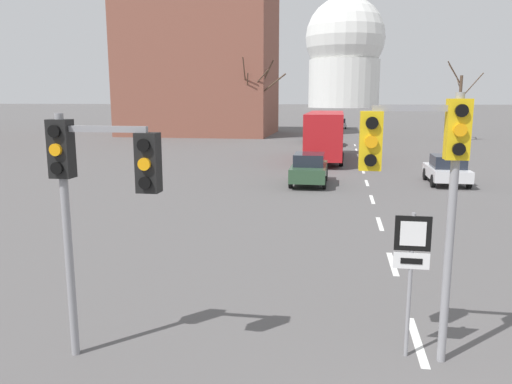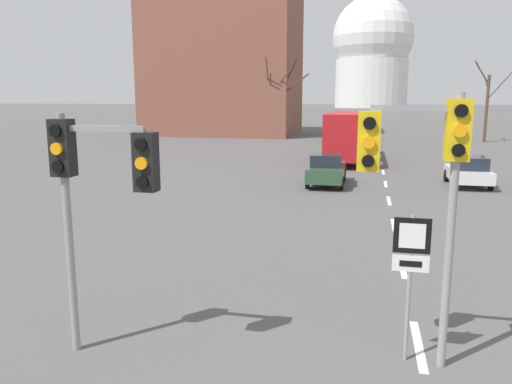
% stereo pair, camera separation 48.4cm
% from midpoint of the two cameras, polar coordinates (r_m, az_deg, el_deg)
% --- Properties ---
extents(lane_stripe_0, '(0.16, 2.00, 0.01)m').
position_cam_midpoint_polar(lane_stripe_0, '(10.10, 16.58, -16.01)').
color(lane_stripe_0, silver).
rests_on(lane_stripe_0, ground_plane).
extents(lane_stripe_1, '(0.16, 2.00, 0.01)m').
position_cam_midpoint_polar(lane_stripe_1, '(14.25, 14.39, -7.94)').
color(lane_stripe_1, silver).
rests_on(lane_stripe_1, ground_plane).
extents(lane_stripe_2, '(0.16, 2.00, 0.01)m').
position_cam_midpoint_polar(lane_stripe_2, '(18.56, 13.25, -3.55)').
color(lane_stripe_2, silver).
rests_on(lane_stripe_2, ground_plane).
extents(lane_stripe_3, '(0.16, 2.00, 0.01)m').
position_cam_midpoint_polar(lane_stripe_3, '(22.95, 12.54, -0.83)').
color(lane_stripe_3, silver).
rests_on(lane_stripe_3, ground_plane).
extents(lane_stripe_4, '(0.16, 2.00, 0.01)m').
position_cam_midpoint_polar(lane_stripe_4, '(27.37, 12.07, 1.02)').
color(lane_stripe_4, silver).
rests_on(lane_stripe_4, ground_plane).
extents(lane_stripe_5, '(0.16, 2.00, 0.01)m').
position_cam_midpoint_polar(lane_stripe_5, '(31.81, 11.72, 2.35)').
color(lane_stripe_5, silver).
rests_on(lane_stripe_5, ground_plane).
extents(lane_stripe_6, '(0.16, 2.00, 0.01)m').
position_cam_midpoint_polar(lane_stripe_6, '(36.27, 11.46, 3.36)').
color(lane_stripe_6, silver).
rests_on(lane_stripe_6, ground_plane).
extents(lane_stripe_7, '(0.16, 2.00, 0.01)m').
position_cam_midpoint_polar(lane_stripe_7, '(40.74, 11.26, 4.14)').
color(lane_stripe_7, silver).
rests_on(lane_stripe_7, ground_plane).
extents(lane_stripe_8, '(0.16, 2.00, 0.01)m').
position_cam_midpoint_polar(lane_stripe_8, '(45.21, 11.09, 4.77)').
color(lane_stripe_8, silver).
rests_on(lane_stripe_8, ground_plane).
extents(lane_stripe_9, '(0.16, 2.00, 0.01)m').
position_cam_midpoint_polar(lane_stripe_9, '(49.69, 10.96, 5.29)').
color(lane_stripe_9, silver).
rests_on(lane_stripe_9, ground_plane).
extents(traffic_signal_centre_tall, '(1.70, 0.34, 4.56)m').
position_cam_midpoint_polar(traffic_signal_centre_tall, '(8.44, 17.14, 3.21)').
color(traffic_signal_centre_tall, gray).
rests_on(traffic_signal_centre_tall, ground_plane).
extents(traffic_signal_near_left, '(1.85, 0.34, 4.23)m').
position_cam_midpoint_polar(traffic_signal_near_left, '(8.67, -19.59, 1.53)').
color(traffic_signal_near_left, gray).
rests_on(traffic_signal_near_left, ground_plane).
extents(route_sign_post, '(0.60, 0.08, 2.58)m').
position_cam_midpoint_polar(route_sign_post, '(8.86, 15.83, -7.50)').
color(route_sign_post, gray).
rests_on(route_sign_post, ground_plane).
extents(sedan_near_left, '(1.78, 4.14, 1.71)m').
position_cam_midpoint_polar(sedan_near_left, '(52.51, 6.33, 6.61)').
color(sedan_near_left, black).
rests_on(sedan_near_left, ground_plane).
extents(sedan_near_right, '(1.93, 3.89, 1.54)m').
position_cam_midpoint_polar(sedan_near_right, '(28.10, 20.53, 2.43)').
color(sedan_near_right, silver).
rests_on(sedan_near_right, ground_plane).
extents(sedan_mid_centre, '(1.76, 4.04, 1.54)m').
position_cam_midpoint_polar(sedan_mid_centre, '(77.40, 9.45, 7.75)').
color(sedan_mid_centre, '#B7B7BC').
rests_on(sedan_mid_centre, ground_plane).
extents(sedan_far_left, '(1.69, 4.49, 1.64)m').
position_cam_midpoint_polar(sedan_far_left, '(49.09, 8.45, 6.27)').
color(sedan_far_left, maroon).
rests_on(sedan_far_left, ground_plane).
extents(sedan_far_right, '(1.87, 4.25, 1.66)m').
position_cam_midpoint_polar(sedan_far_right, '(26.31, 5.57, 2.67)').
color(sedan_far_right, '#2D4C33').
rests_on(sedan_far_right, ground_plane).
extents(sedan_distant_centre, '(1.85, 3.96, 1.74)m').
position_cam_midpoint_polar(sedan_distant_centre, '(58.34, 7.52, 7.01)').
color(sedan_distant_centre, navy).
rests_on(sedan_distant_centre, ground_plane).
extents(city_bus, '(2.66, 10.80, 3.48)m').
position_cam_midpoint_polar(city_bus, '(36.97, 7.55, 6.79)').
color(city_bus, red).
rests_on(city_bus, ground_plane).
extents(bare_tree_left_near, '(3.03, 5.42, 8.87)m').
position_cam_midpoint_polar(bare_tree_left_near, '(57.09, -1.28, 10.74)').
color(bare_tree_left_near, brown).
rests_on(bare_tree_left_near, ground_plane).
extents(bare_tree_right_near, '(3.78, 3.77, 8.29)m').
position_cam_midpoint_polar(bare_tree_right_near, '(57.58, 22.00, 9.40)').
color(bare_tree_right_near, brown).
rests_on(bare_tree_right_near, ground_plane).
extents(bare_tree_left_far, '(5.49, 2.42, 8.85)m').
position_cam_midpoint_polar(bare_tree_left_far, '(56.74, 0.19, 10.64)').
color(bare_tree_left_far, brown).
rests_on(bare_tree_left_far, ground_plane).
extents(capitol_dome, '(39.46, 39.46, 55.74)m').
position_cam_midpoint_polar(capitol_dome, '(263.70, 10.04, 15.40)').
color(capitol_dome, silver).
rests_on(capitol_dome, ground_plane).
extents(apartment_block_left, '(18.00, 14.00, 22.52)m').
position_cam_midpoint_polar(apartment_block_left, '(65.09, -6.59, 16.55)').
color(apartment_block_left, brown).
rests_on(apartment_block_left, ground_plane).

